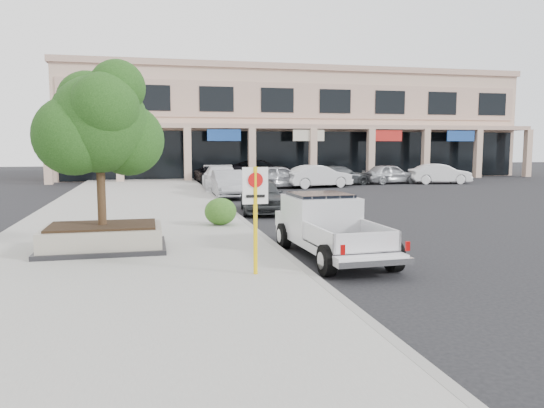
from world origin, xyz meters
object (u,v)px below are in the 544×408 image
Objects in this scene: no_parking_sign at (255,205)px; lot_car_d at (262,170)px; curb_car_d at (213,175)px; lot_car_f at (440,174)px; planter at (103,238)px; curb_car_a at (261,196)px; lot_car_a at (279,177)px; lot_car_c at (339,175)px; planter_tree at (105,125)px; curb_car_b at (228,184)px; curb_car_c at (221,178)px; pickup_truck at (333,227)px; lot_car_b at (318,176)px; lot_car_e at (390,174)px.

no_parking_sign reaches higher than lot_car_d.
curb_car_d is at bearing 85.08° from no_parking_sign.
curb_car_d is at bearing 84.99° from lot_car_f.
curb_car_a is at bearing 52.71° from planter.
lot_car_c is at bearing -83.37° from lot_car_a.
planter_tree is 0.84× the size of curb_car_d.
lot_car_f is at bearing 22.31° from curb_car_b.
lot_car_f is (16.30, -3.83, 0.07)m from curb_car_d.
curb_car_c reaches higher than curb_car_a.
lot_car_b is at bearing 70.62° from pickup_truck.
lot_car_c is (8.61, 22.89, -0.12)m from pickup_truck.
planter is 23.09m from lot_car_b.
lot_car_c is (8.80, 2.97, -0.11)m from curb_car_c.
lot_car_c is (4.82, 1.66, -0.08)m from lot_car_a.
lot_car_d is at bearing -16.42° from lot_car_a.
lot_car_f reaches higher than lot_car_e.
lot_car_a is 1.03× the size of lot_car_f.
curb_car_c is at bearing 94.39° from lot_car_c.
curb_car_d is 16.75m from lot_car_f.
lot_car_e is at bearing 17.51° from curb_car_c.
curb_car_d is at bearing 40.47° from lot_car_b.
curb_car_a is at bearing -94.89° from curb_car_d.
curb_car_d is (2.42, 28.15, -0.97)m from no_parking_sign.
lot_car_f is at bearing 52.40° from no_parking_sign.
curb_car_c is at bearing 95.93° from lot_car_a.
no_parking_sign is 24.66m from lot_car_b.
planter is at bearing 136.98° from lot_car_b.
curb_car_c is 6.83m from lot_car_b.
lot_car_b is 0.97× the size of lot_car_c.
curb_car_a is (5.75, 7.57, -2.69)m from planter_tree.
curb_car_b is at bearing 83.49° from no_parking_sign.
lot_car_d is (4.68, 13.04, 0.08)m from curb_car_b.
curb_car_c is at bearing 73.01° from planter.
pickup_truck is at bearing 36.54° from no_parking_sign.
planter_tree is 5.17m from no_parking_sign.
no_parking_sign reaches higher than lot_car_b.
curb_car_d is 5.10m from lot_car_d.
lot_car_d is (0.57, 7.90, 0.05)m from lot_car_a.
no_parking_sign is 0.51× the size of lot_car_a.
lot_car_f is (18.73, 24.31, -0.91)m from no_parking_sign.
curb_car_c is (-0.31, 10.51, 0.07)m from curb_car_a.
pickup_truck is (5.76, -1.69, 0.33)m from planter.
pickup_truck is 1.16× the size of lot_car_f.
lot_car_d reaches higher than pickup_truck.
planter is 0.80× the size of planter_tree.
curb_car_a is 1.00× the size of lot_car_e.
curb_car_b is 13.85m from lot_car_d.
curb_car_c is at bearing 166.35° from lot_car_d.
curb_car_b is at bearing 116.06° from lot_car_b.
curb_car_d is 1.12× the size of lot_car_e.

